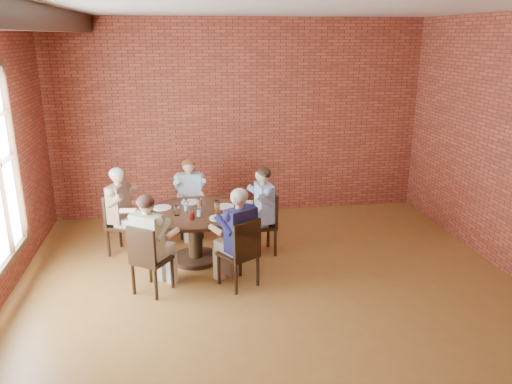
{
  "coord_description": "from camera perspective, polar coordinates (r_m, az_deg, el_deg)",
  "views": [
    {
      "loc": [
        -1.06,
        -5.13,
        3.1
      ],
      "look_at": [
        -0.1,
        1.0,
        1.14
      ],
      "focal_mm": 35.0,
      "sensor_mm": 36.0,
      "label": 1
    }
  ],
  "objects": [
    {
      "name": "ceiling",
      "position": [
        5.25,
        2.99,
        20.75
      ],
      "size": [
        7.0,
        7.0,
        0.0
      ],
      "primitive_type": "plane",
      "rotation": [
        3.14,
        0.0,
        0.0
      ],
      "color": "silver",
      "rests_on": "wall_back"
    },
    {
      "name": "wall_front",
      "position": [
        2.4,
        20.65,
        -19.47
      ],
      "size": [
        7.0,
        0.0,
        7.0
      ],
      "primitive_type": "plane",
      "rotation": [
        -1.57,
        0.0,
        0.0
      ],
      "color": "brown",
      "rests_on": "ground"
    },
    {
      "name": "chair_b",
      "position": [
        8.1,
        -7.55,
        -1.48
      ],
      "size": [
        0.4,
        0.4,
        0.89
      ],
      "rotation": [
        0.0,
        0.0,
        0.04
      ],
      "color": "black",
      "rests_on": "floor"
    },
    {
      "name": "diner_b",
      "position": [
        7.99,
        -7.55,
        -0.72
      ],
      "size": [
        0.5,
        0.6,
        1.25
      ],
      "primitive_type": null,
      "rotation": [
        0.0,
        0.0,
        0.04
      ],
      "color": "#A0BDCC",
      "rests_on": "floor"
    },
    {
      "name": "plate_b",
      "position": [
        7.39,
        -7.51,
        -1.14
      ],
      "size": [
        0.26,
        0.26,
        0.01
      ],
      "primitive_type": "cylinder",
      "color": "white",
      "rests_on": "dining_table"
    },
    {
      "name": "ceiling_beam",
      "position": [
        5.32,
        -25.28,
        17.76
      ],
      "size": [
        0.22,
        6.9,
        0.26
      ],
      "primitive_type": "cube",
      "color": "black",
      "rests_on": "ceiling"
    },
    {
      "name": "plate_a",
      "position": [
        7.16,
        -3.56,
        -1.65
      ],
      "size": [
        0.26,
        0.26,
        0.01
      ],
      "primitive_type": "cylinder",
      "color": "white",
      "rests_on": "dining_table"
    },
    {
      "name": "glass_h",
      "position": [
        6.91,
        -4.4,
        -1.81
      ],
      "size": [
        0.07,
        0.07,
        0.14
      ],
      "primitive_type": "cylinder",
      "color": "white",
      "rests_on": "dining_table"
    },
    {
      "name": "smartphone",
      "position": [
        6.71,
        -3.53,
        -3.0
      ],
      "size": [
        0.11,
        0.15,
        0.01
      ],
      "primitive_type": "cube",
      "rotation": [
        0.0,
        0.0,
        0.36
      ],
      "color": "black",
      "rests_on": "dining_table"
    },
    {
      "name": "plate_d",
      "position": [
        6.71,
        -4.26,
        -2.98
      ],
      "size": [
        0.26,
        0.26,
        0.01
      ],
      "primitive_type": "cylinder",
      "color": "white",
      "rests_on": "dining_table"
    },
    {
      "name": "chair_e",
      "position": [
        6.32,
        -1.6,
        -6.76
      ],
      "size": [
        0.57,
        0.57,
        0.93
      ],
      "rotation": [
        0.0,
        0.0,
        3.69
      ],
      "color": "black",
      "rests_on": "floor"
    },
    {
      "name": "chair_d",
      "position": [
        6.31,
        -12.28,
        -7.3
      ],
      "size": [
        0.56,
        0.56,
        0.91
      ],
      "rotation": [
        0.0,
        0.0,
        2.54
      ],
      "color": "black",
      "rests_on": "floor"
    },
    {
      "name": "diner_d",
      "position": [
        6.31,
        -11.93,
        -5.84
      ],
      "size": [
        0.76,
        0.79,
        1.29
      ],
      "primitive_type": null,
      "rotation": [
        0.0,
        0.0,
        2.54
      ],
      "color": "#C8AF9D",
      "rests_on": "floor"
    },
    {
      "name": "diner_e",
      "position": [
        6.32,
        -2.09,
        -5.26
      ],
      "size": [
        0.77,
        0.81,
        1.31
      ],
      "primitive_type": null,
      "rotation": [
        0.0,
        0.0,
        3.69
      ],
      "color": "#16163F",
      "rests_on": "floor"
    },
    {
      "name": "chair_c",
      "position": [
        7.6,
        -15.43,
        -3.18
      ],
      "size": [
        0.54,
        0.54,
        0.92
      ],
      "rotation": [
        0.0,
        0.0,
        1.18
      ],
      "color": "black",
      "rests_on": "floor"
    },
    {
      "name": "floor",
      "position": [
        6.09,
        2.47,
        -13.12
      ],
      "size": [
        7.0,
        7.0,
        0.0
      ],
      "primitive_type": "plane",
      "color": "brown",
      "rests_on": "ground"
    },
    {
      "name": "wall_back",
      "position": [
        8.81,
        -1.88,
        8.34
      ],
      "size": [
        7.0,
        0.0,
        7.0
      ],
      "primitive_type": "plane",
      "rotation": [
        1.57,
        0.0,
        0.0
      ],
      "color": "brown",
      "rests_on": "ground"
    },
    {
      "name": "diner_a",
      "position": [
        7.26,
        0.51,
        -2.22
      ],
      "size": [
        0.69,
        0.58,
        1.31
      ],
      "primitive_type": null,
      "rotation": [
        0.0,
        0.0,
        -1.45
      ],
      "color": "#4365B0",
      "rests_on": "floor"
    },
    {
      "name": "glass_e",
      "position": [
        6.88,
        -9.02,
        -2.08
      ],
      "size": [
        0.07,
        0.07,
        0.14
      ],
      "primitive_type": "cylinder",
      "color": "white",
      "rests_on": "dining_table"
    },
    {
      "name": "diner_c",
      "position": [
        7.51,
        -14.98,
        -2.18
      ],
      "size": [
        0.77,
        0.71,
        1.3
      ],
      "primitive_type": null,
      "rotation": [
        0.0,
        0.0,
        1.18
      ],
      "color": "brown",
      "rests_on": "floor"
    },
    {
      "name": "glass_a",
      "position": [
        7.0,
        -4.47,
        -1.56
      ],
      "size": [
        0.07,
        0.07,
        0.14
      ],
      "primitive_type": "cylinder",
      "color": "white",
      "rests_on": "dining_table"
    },
    {
      "name": "glass_g",
      "position": [
        6.8,
        -6.5,
        -2.22
      ],
      "size": [
        0.07,
        0.07,
        0.14
      ],
      "primitive_type": "cylinder",
      "color": "white",
      "rests_on": "dining_table"
    },
    {
      "name": "chair_a",
      "position": [
        7.33,
        1.12,
        -3.27
      ],
      "size": [
        0.46,
        0.46,
        0.92
      ],
      "rotation": [
        0.0,
        0.0,
        -1.45
      ],
      "color": "black",
      "rests_on": "floor"
    },
    {
      "name": "glass_f",
      "position": [
        6.69,
        -7.36,
        -2.57
      ],
      "size": [
        0.07,
        0.07,
        0.14
      ],
      "primitive_type": "cylinder",
      "color": "white",
      "rests_on": "dining_table"
    },
    {
      "name": "glass_c",
      "position": [
        7.26,
        -8.1,
        -1.0
      ],
      "size": [
        0.07,
        0.07,
        0.14
      ],
      "primitive_type": "cylinder",
      "color": "white",
      "rests_on": "dining_table"
    },
    {
      "name": "glass_d",
      "position": [
        7.03,
        -7.96,
        -1.61
      ],
      "size": [
        0.07,
        0.07,
        0.14
      ],
      "primitive_type": "cylinder",
      "color": "white",
      "rests_on": "dining_table"
    },
    {
      "name": "glass_b",
      "position": [
        7.22,
        -6.5,
        -1.04
      ],
      "size": [
        0.07,
        0.07,
        0.14
      ],
      "primitive_type": "cylinder",
      "color": "white",
      "rests_on": "dining_table"
    },
    {
      "name": "dining_table",
      "position": [
        7.11,
        -7.0,
        -3.86
      ],
      "size": [
        1.38,
        1.38,
        0.75
      ],
      "color": "black",
      "rests_on": "floor"
    },
    {
      "name": "plate_c",
      "position": [
        7.22,
        -10.68,
        -1.76
      ],
      "size": [
        0.26,
        0.26,
        0.01
      ],
      "primitive_type": "cylinder",
      "color": "white",
      "rests_on": "dining_table"
    }
  ]
}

